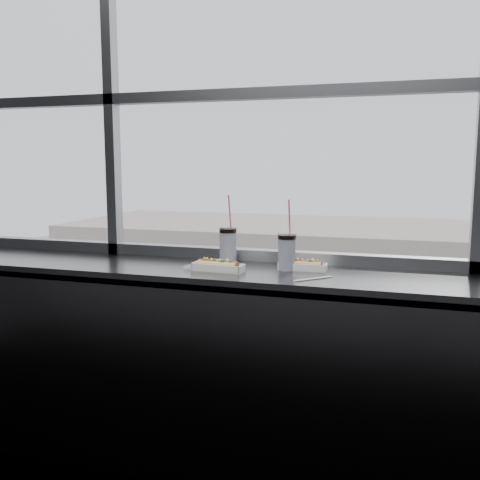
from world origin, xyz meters
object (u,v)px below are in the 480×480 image
(hotdog_tray_right, at_px, (302,265))
(pedestrian_c, at_px, (477,368))
(wrapper, at_px, (193,267))
(car_near_b, at_px, (232,457))
(pedestrian_b, at_px, (344,365))
(hotdog_tray_left, at_px, (218,266))
(car_near_a, at_px, (70,430))
(pedestrian_a, at_px, (261,354))
(loose_straw, at_px, (313,279))
(soda_cup_left, at_px, (228,242))
(tree_center, at_px, (395,321))
(tree_left, at_px, (225,310))
(car_far_a, at_px, (228,372))
(soda_cup_right, at_px, (287,249))

(hotdog_tray_right, distance_m, pedestrian_c, 31.80)
(wrapper, relative_size, car_near_b, 0.02)
(car_near_b, distance_m, pedestrian_b, 11.80)
(hotdog_tray_left, bearing_deg, hotdog_tray_right, 26.28)
(car_near_a, distance_m, pedestrian_c, 22.32)
(car_near_a, distance_m, pedestrian_b, 15.58)
(car_near_a, distance_m, pedestrian_a, 12.64)
(car_near_a, distance_m, car_near_b, 7.51)
(loose_straw, height_order, pedestrian_c, loose_straw)
(soda_cup_left, xyz_separation_m, pedestrian_c, (5.21, 29.30, -11.21))
(car_near_a, relative_size, tree_center, 1.06)
(car_near_a, relative_size, tree_left, 1.13)
(wrapper, height_order, tree_center, wrapper)
(wrapper, height_order, car_near_b, wrapper)
(soda_cup_left, height_order, pedestrian_b, soda_cup_left)
(pedestrian_b, bearing_deg, pedestrian_a, -89.22)
(wrapper, height_order, car_far_a, wrapper)
(car_near_a, height_order, car_far_a, car_far_a)
(car_far_a, relative_size, tree_center, 1.20)
(wrapper, xyz_separation_m, pedestrian_c, (5.31, 29.55, -11.11))
(hotdog_tray_right, relative_size, car_far_a, 0.04)
(wrapper, distance_m, pedestrian_b, 29.94)
(pedestrian_c, relative_size, tree_center, 0.35)
(wrapper, bearing_deg, tree_center, 88.64)
(hotdog_tray_left, relative_size, pedestrian_c, 0.14)
(pedestrian_b, bearing_deg, car_near_a, -43.15)
(soda_cup_right, height_order, wrapper, soda_cup_right)
(loose_straw, xyz_separation_m, tree_center, (0.05, 28.41, -8.38))
(hotdog_tray_left, distance_m, car_far_a, 27.93)
(wrapper, relative_size, tree_left, 0.02)
(pedestrian_a, bearing_deg, car_near_a, 153.42)
(soda_cup_left, height_order, pedestrian_c, soda_cup_left)
(soda_cup_left, relative_size, tree_center, 0.07)
(hotdog_tray_right, height_order, pedestrian_c, hotdog_tray_right)
(hotdog_tray_right, distance_m, soda_cup_left, 0.45)
(tree_center, bearing_deg, soda_cup_left, -91.16)
(wrapper, relative_size, tree_center, 0.02)
(hotdog_tray_right, relative_size, tree_left, 0.05)
(soda_cup_left, bearing_deg, hotdog_tray_left, -82.52)
(hotdog_tray_right, bearing_deg, car_far_a, 106.29)
(soda_cup_right, bearing_deg, tree_left, 109.60)
(car_near_a, bearing_deg, pedestrian_c, -53.28)
(car_far_a, bearing_deg, car_near_a, 147.10)
(loose_straw, bearing_deg, car_far_a, 64.58)
(car_near_b, distance_m, pedestrian_c, 16.86)
(car_near_a, xyz_separation_m, car_near_b, (7.51, 0.00, 0.03))
(tree_center, bearing_deg, wrapper, -91.36)
(car_near_b, bearing_deg, tree_left, 23.77)
(pedestrian_a, bearing_deg, hotdog_tray_left, -165.47)
(pedestrian_a, bearing_deg, soda_cup_right, -164.78)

